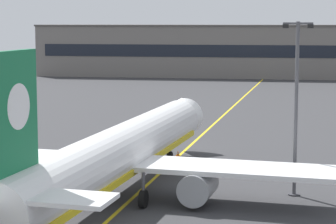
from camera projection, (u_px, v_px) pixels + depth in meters
taxiway_centreline at (186, 149)px, 71.36m from camera, size 11.85×179.65×0.01m
airliner_foreground at (117, 154)px, 50.93m from camera, size 32.33×41.50×11.65m
apron_lamp_post at (296, 106)px, 51.61m from camera, size 2.24×0.90×13.09m
safety_cone_by_nose_gear at (178, 153)px, 67.63m from camera, size 0.44×0.44×0.55m
terminal_building at (288, 51)px, 160.37m from camera, size 118.52×12.40×12.22m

